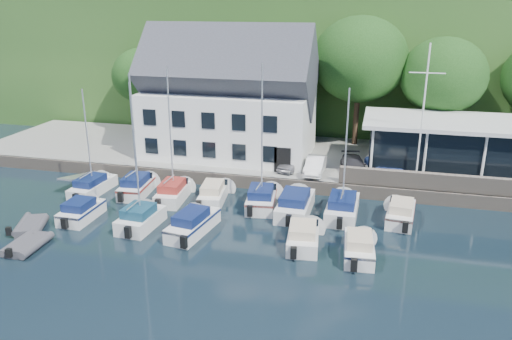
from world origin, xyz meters
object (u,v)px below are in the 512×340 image
object	(u,v)px
harbor_building	(229,104)
boat_r2_4	(359,245)
boat_r2_2	(193,221)
boat_r1_7	(401,211)
boat_r1_5	(295,202)
boat_r1_6	(346,148)
dinghy_1	(27,243)
car_white	(315,165)
boat_r2_3	(303,234)
boat_r1_2	(171,140)
boat_r1_4	(262,143)
car_blue	(385,166)
club_pavilion	(449,146)
boat_r1_3	(214,191)
boat_r2_1	(136,158)
flagpole	(423,116)
dinghy_0	(31,225)
boat_r1_1	(133,134)
car_silver	(291,163)
boat_r1_0	(88,140)
boat_r2_0	(81,209)

from	to	relation	value
harbor_building	boat_r2_4	world-z (taller)	harbor_building
boat_r2_2	boat_r2_4	bearing A→B (deg)	4.97
boat_r1_7	boat_r2_4	distance (m)	5.99
boat_r1_5	boat_r1_6	world-z (taller)	boat_r1_6
dinghy_1	boat_r1_5	bearing A→B (deg)	29.63
car_white	boat_r2_3	size ratio (longest dim) A/B	0.71
boat_r1_2	boat_r1_7	bearing A→B (deg)	-4.38
boat_r1_6	boat_r1_4	bearing A→B (deg)	178.30
boat_r1_5	dinghy_1	world-z (taller)	boat_r1_5
car_blue	dinghy_1	xyz separation A→B (m)	(-20.13, -15.53, -1.32)
club_pavilion	boat_r1_2	size ratio (longest dim) A/B	1.47
club_pavilion	boat_r1_3	bearing A→B (deg)	-154.26
dinghy_1	boat_r2_1	bearing A→B (deg)	37.37
boat_r1_2	boat_r1_5	world-z (taller)	boat_r1_2
flagpole	dinghy_0	size ratio (longest dim) A/B	3.28
flagpole	boat_r1_6	bearing A→B (deg)	-134.34
dinghy_0	boat_r2_4	bearing A→B (deg)	-18.10
boat_r1_3	boat_r1_1	bearing A→B (deg)	173.37
car_silver	dinghy_1	distance (m)	19.82
car_silver	boat_r1_4	bearing A→B (deg)	-86.20
boat_r1_4	dinghy_1	distance (m)	15.71
car_white	boat_r1_3	world-z (taller)	car_white
boat_r1_1	boat_r1_7	size ratio (longest dim) A/B	1.66
boat_r1_4	boat_r2_3	bearing A→B (deg)	-60.76
boat_r2_1	boat_r2_3	distance (m)	11.15
boat_r1_2	boat_r2_1	size ratio (longest dim) A/B	0.96
boat_r1_2	boat_r1_3	world-z (taller)	boat_r1_2
boat_r2_4	dinghy_1	distance (m)	19.20
boat_r1_1	boat_r2_2	xyz separation A→B (m)	(6.40, -5.23, -3.84)
dinghy_0	boat_r1_6	bearing A→B (deg)	-2.34
car_blue	boat_r1_5	distance (m)	8.87
boat_r1_3	dinghy_1	world-z (taller)	boat_r1_3
car_silver	flagpole	bearing A→B (deg)	9.64
boat_r2_1	boat_r2_4	size ratio (longest dim) A/B	1.73
harbor_building	boat_r1_6	bearing A→B (deg)	-40.53
boat_r1_4	boat_r1_6	distance (m)	5.62
boat_r2_2	boat_r2_3	world-z (taller)	boat_r2_2
boat_r1_0	boat_r2_2	distance (m)	11.29
car_silver	boat_r1_1	bearing A→B (deg)	-138.44
boat_r1_4	boat_r2_0	world-z (taller)	boat_r1_4
flagpole	boat_r2_0	world-z (taller)	flagpole
harbor_building	boat_r1_5	size ratio (longest dim) A/B	2.09
boat_r1_0	boat_r2_3	bearing A→B (deg)	-13.02
boat_r1_0	car_silver	bearing A→B (deg)	25.65
boat_r1_0	boat_r2_1	size ratio (longest dim) A/B	0.89
boat_r1_2	boat_r2_3	bearing A→B (deg)	-29.78
boat_r2_0	boat_r2_4	distance (m)	18.10
club_pavilion	boat_r1_3	xyz separation A→B (m)	(-16.65, -8.03, -2.34)
flagpole	boat_r1_7	bearing A→B (deg)	-102.76
flagpole	car_silver	bearing A→B (deg)	174.94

